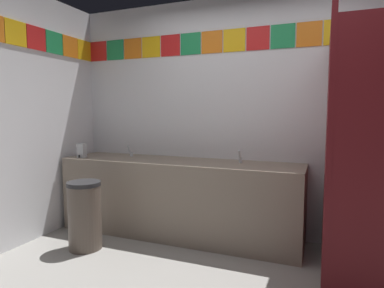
# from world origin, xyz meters

# --- Properties ---
(wall_back) EXTENTS (4.28, 0.09, 2.58)m
(wall_back) POSITION_xyz_m (-0.00, 1.53, 1.30)
(wall_back) COLOR silver
(wall_back) RESTS_ON ground_plane
(vanity_counter) EXTENTS (2.63, 0.62, 0.83)m
(vanity_counter) POSITION_xyz_m (-0.78, 1.18, 0.42)
(vanity_counter) COLOR gray
(vanity_counter) RESTS_ON ground_plane
(faucet_left) EXTENTS (0.04, 0.10, 0.14)m
(faucet_left) POSITION_xyz_m (-1.43, 1.27, 0.88)
(faucet_left) COLOR silver
(faucet_left) RESTS_ON vanity_counter
(faucet_right) EXTENTS (0.04, 0.10, 0.14)m
(faucet_right) POSITION_xyz_m (-0.12, 1.27, 0.88)
(faucet_right) COLOR silver
(faucet_right) RESTS_ON vanity_counter
(soap_dispenser) EXTENTS (0.09, 0.09, 0.16)m
(soap_dispenser) POSITION_xyz_m (-1.91, 0.99, 0.90)
(soap_dispenser) COLOR #B7BABF
(soap_dispenser) RESTS_ON vanity_counter
(stall_divider) EXTENTS (0.92, 1.34, 2.02)m
(stall_divider) POSITION_xyz_m (0.88, 0.57, 1.01)
(stall_divider) COLOR maroon
(stall_divider) RESTS_ON ground_plane
(trash_bin) EXTENTS (0.33, 0.33, 0.67)m
(trash_bin) POSITION_xyz_m (-1.48, 0.50, 0.34)
(trash_bin) COLOR brown
(trash_bin) RESTS_ON ground_plane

